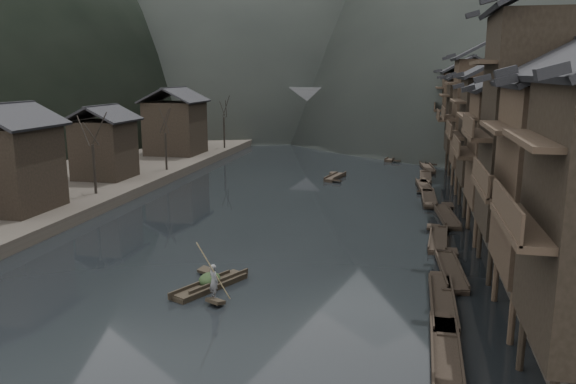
# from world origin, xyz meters

# --- Properties ---
(water) EXTENTS (300.00, 300.00, 0.00)m
(water) POSITION_xyz_m (0.00, 0.00, 0.00)
(water) COLOR black
(water) RESTS_ON ground
(left_bank) EXTENTS (40.00, 200.00, 1.20)m
(left_bank) POSITION_xyz_m (-35.00, 40.00, 0.60)
(left_bank) COLOR #2D2823
(left_bank) RESTS_ON ground
(stilt_houses) EXTENTS (9.00, 67.60, 17.06)m
(stilt_houses) POSITION_xyz_m (17.28, 18.94, 8.84)
(stilt_houses) COLOR black
(stilt_houses) RESTS_ON ground
(left_houses) EXTENTS (8.10, 53.20, 8.73)m
(left_houses) POSITION_xyz_m (-20.50, 20.12, 5.66)
(left_houses) COLOR black
(left_houses) RESTS_ON left_bank
(bare_trees) EXTENTS (3.56, 61.23, 7.13)m
(bare_trees) POSITION_xyz_m (-17.00, 14.94, 5.97)
(bare_trees) COLOR black
(bare_trees) RESTS_ON left_bank
(moored_sampans) EXTENTS (3.23, 73.62, 0.47)m
(moored_sampans) POSITION_xyz_m (11.90, 26.74, 0.20)
(moored_sampans) COLOR black
(moored_sampans) RESTS_ON water
(midriver_boats) EXTENTS (16.96, 41.46, 0.44)m
(midriver_boats) POSITION_xyz_m (2.28, 52.99, 0.20)
(midriver_boats) COLOR black
(midriver_boats) RESTS_ON water
(stone_bridge) EXTENTS (40.00, 6.00, 9.00)m
(stone_bridge) POSITION_xyz_m (-0.00, 72.00, 5.11)
(stone_bridge) COLOR #4C4C4F
(stone_bridge) RESTS_ON ground
(hero_sampan) EXTENTS (3.11, 5.09, 0.44)m
(hero_sampan) POSITION_xyz_m (-0.63, -0.07, 0.20)
(hero_sampan) COLOR black
(hero_sampan) RESTS_ON water
(cargo_heap) EXTENTS (1.15, 1.51, 0.69)m
(cargo_heap) POSITION_xyz_m (-0.73, 0.15, 0.78)
(cargo_heap) COLOR black
(cargo_heap) RESTS_ON hero_sampan
(boatman) EXTENTS (0.78, 0.76, 1.80)m
(boatman) POSITION_xyz_m (0.18, -1.71, 1.34)
(boatman) COLOR #58585A
(boatman) RESTS_ON hero_sampan
(bamboo_pole) EXTENTS (1.56, 1.67, 4.13)m
(bamboo_pole) POSITION_xyz_m (0.38, -1.71, 4.31)
(bamboo_pole) COLOR #8C7A51
(bamboo_pole) RESTS_ON boatman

